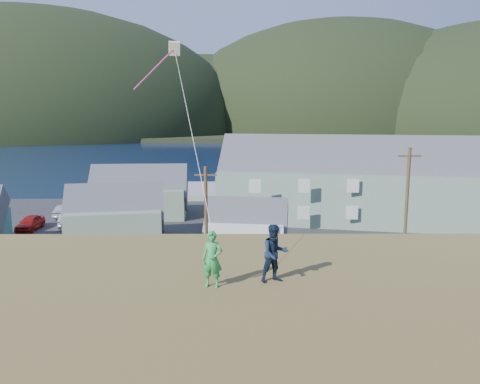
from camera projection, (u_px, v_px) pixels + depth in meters
name	position (u px, v px, depth m)	size (l,w,h in m)	color
ground	(200.00, 289.00, 32.75)	(900.00, 900.00, 0.00)	#0A1638
grass_strip	(198.00, 299.00, 30.77)	(110.00, 8.00, 0.10)	#4C3D19
waterfront_lot	(213.00, 229.00, 49.51)	(72.00, 36.00, 0.12)	#28282B
wharf	(182.00, 191.00, 72.11)	(26.00, 14.00, 0.90)	gray
far_shore	(234.00, 129.00, 358.15)	(900.00, 320.00, 2.00)	black
far_hills	(288.00, 130.00, 308.21)	(760.00, 265.00, 143.00)	black
lodge	(369.00, 182.00, 52.33)	(34.81, 15.83, 11.83)	slate
shed_palegreen_near	(115.00, 215.00, 44.76)	(10.01, 7.18, 6.67)	gray
shed_white	(247.00, 227.00, 41.45)	(7.80, 5.70, 5.74)	silver
shed_palegreen_far	(139.00, 193.00, 55.18)	(11.66, 7.12, 7.61)	slate
utility_poles	(196.00, 220.00, 33.48)	(32.72, 0.24, 9.67)	#47331E
parked_cars	(124.00, 216.00, 52.41)	(23.08, 12.15, 1.57)	#38438C
kite_flyer_green	(212.00, 259.00, 13.21)	(0.59, 0.39, 1.62)	green
kite_flyer_navy	(275.00, 253.00, 13.60)	(0.83, 0.65, 1.72)	#121E33
kite_rig	(172.00, 53.00, 19.25)	(1.60, 4.03, 9.79)	beige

